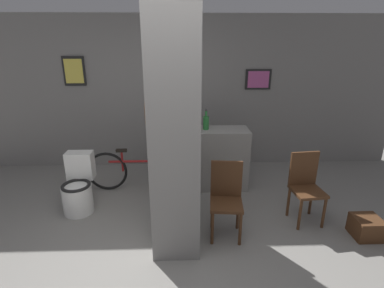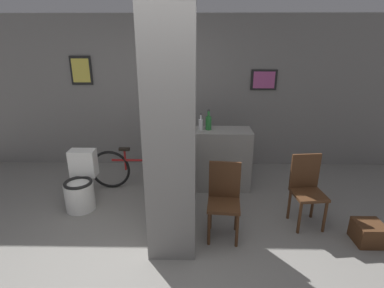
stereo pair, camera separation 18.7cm
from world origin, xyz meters
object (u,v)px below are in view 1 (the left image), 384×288
Objects in this scene: chair_by_doorway at (306,185)px; toilet at (79,188)px; bicycle at (139,170)px; bottle_tall at (206,122)px; chair_near_pillar at (226,197)px.

toilet is at bearing 167.59° from chair_by_doorway.
bottle_tall reaches higher than bicycle.
chair_near_pillar is at bearing -17.29° from toilet.
toilet is 2.47× the size of bottle_tall.
chair_by_doorway is at bearing 19.48° from chair_near_pillar.
bottle_tall is (-0.15, 1.21, 0.56)m from chair_near_pillar.
chair_near_pillar is 0.56× the size of bicycle.
toilet is 0.86× the size of chair_by_doorway.
toilet is 2.96m from chair_by_doorway.
chair_by_doorway reaches higher than bicycle.
bottle_tall reaches higher than toilet.
toilet reaches higher than bicycle.
chair_by_doorway is at bearing -21.85° from bicycle.
chair_near_pillar and chair_by_doorway have the same top height.
bottle_tall is at bearing 4.12° from bicycle.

